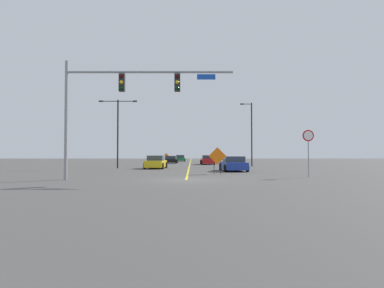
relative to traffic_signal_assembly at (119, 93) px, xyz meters
The scene contains 13 objects.
ground 6.50m from the traffic_signal_assembly, ahead, with size 183.38×183.38×0.00m, color #4C4947.
road_centre_stripe 51.36m from the traffic_signal_assembly, 85.55° to the left, with size 0.16×101.88×0.01m.
traffic_signal_assembly is the anchor object (origin of this frame).
stop_sign 12.64m from the traffic_signal_assembly, 11.10° to the left, with size 0.76×0.07×3.14m.
street_lamp_near_right 16.59m from the traffic_signal_assembly, 103.00° to the left, with size 4.13×0.24×7.41m.
street_lamp_mid_left 25.00m from the traffic_signal_assembly, 62.01° to the left, with size 1.51×0.24×7.99m.
construction_sign_median_far 9.34m from the traffic_signal_assembly, 42.70° to the left, with size 1.34×0.05×2.06m.
construction_sign_right_shoulder 39.53m from the traffic_signal_assembly, 90.38° to the left, with size 1.09×0.16×1.70m.
car_blue_approaching 13.82m from the traffic_signal_assembly, 52.00° to the left, with size 2.28×4.66×1.32m.
car_red_distant 30.10m from the traffic_signal_assembly, 77.27° to the left, with size 2.05×4.63×1.35m.
car_yellow_mid 16.21m from the traffic_signal_assembly, 88.22° to the left, with size 2.19×4.46×1.37m.
car_green_near 50.01m from the traffic_signal_assembly, 87.89° to the left, with size 2.21×4.33×1.32m.
car_black_far 35.67m from the traffic_signal_assembly, 88.71° to the left, with size 2.19×3.92×1.22m.
Camera 1 is at (0.34, -19.83, 1.54)m, focal length 31.20 mm.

